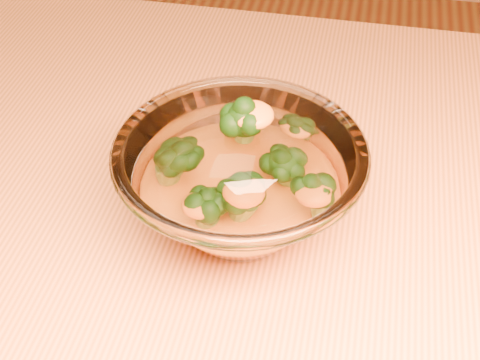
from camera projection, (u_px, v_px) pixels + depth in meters
name	position (u px, v px, depth m)	size (l,w,h in m)	color
table	(204.00, 328.00, 0.60)	(1.20, 0.80, 0.75)	#C7713B
glass_bowl	(240.00, 184.00, 0.53)	(0.20, 0.20, 0.09)	white
cheese_sauce	(240.00, 201.00, 0.54)	(0.11, 0.11, 0.03)	orange
broccoli_heap	(238.00, 165.00, 0.52)	(0.14, 0.12, 0.08)	black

